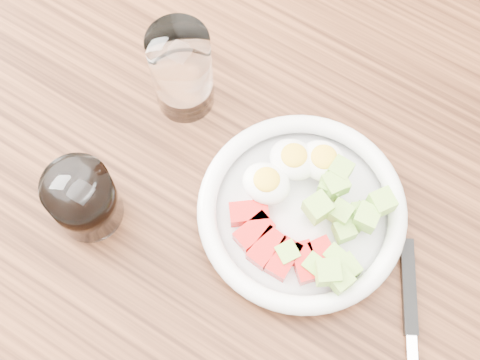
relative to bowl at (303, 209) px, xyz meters
name	(u,v)px	position (x,y,z in m)	size (l,w,h in m)	color
ground	(241,313)	(-0.07, -0.02, -0.79)	(4.00, 4.00, 0.00)	brown
dining_table	(242,225)	(-0.07, -0.02, -0.12)	(1.50, 0.90, 0.77)	brown
bowl	(303,209)	(0.00, 0.00, 0.00)	(0.24, 0.24, 0.06)	white
fork	(410,314)	(0.16, -0.04, -0.02)	(0.13, 0.20, 0.01)	black
water_glass	(182,72)	(-0.20, 0.06, 0.04)	(0.07, 0.07, 0.13)	white
coffee_glass	(84,200)	(-0.21, -0.13, 0.02)	(0.08, 0.08, 0.09)	white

